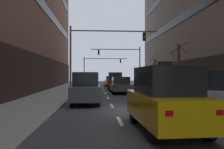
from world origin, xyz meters
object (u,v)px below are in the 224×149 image
(taxi_driving_5, at_px, (111,81))
(car_driving_4, at_px, (86,88))
(car_driving_1, at_px, (115,81))
(car_parked_2, at_px, (171,89))
(pedestrian_0, at_px, (197,84))
(car_parked_3, at_px, (153,83))
(traffic_signal_0, at_px, (97,47))
(street_tree_0, at_px, (179,67))
(car_parked_1, at_px, (214,92))
(car_driving_0, at_px, (121,85))
(car_driving_3, at_px, (92,82))
(traffic_signal_1, at_px, (125,59))
(taxi_driving_2, at_px, (165,99))
(street_tree_2, at_px, (155,72))
(traffic_signal_2, at_px, (98,64))

(taxi_driving_5, bearing_deg, car_driving_4, -97.77)
(car_driving_1, distance_m, car_driving_4, 15.38)
(car_parked_2, relative_size, pedestrian_0, 2.70)
(car_parked_3, distance_m, traffic_signal_0, 7.10)
(car_driving_4, relative_size, street_tree_0, 0.83)
(car_parked_1, bearing_deg, pedestrian_0, 70.84)
(taxi_driving_5, xyz_separation_m, traffic_signal_0, (-2.40, -15.58, 3.83))
(car_parked_2, distance_m, pedestrian_0, 4.89)
(traffic_signal_0, relative_size, street_tree_0, 1.61)
(street_tree_0, distance_m, pedestrian_0, 2.98)
(car_driving_0, height_order, car_driving_4, car_driving_4)
(car_driving_3, bearing_deg, street_tree_0, -51.06)
(traffic_signal_1, bearing_deg, traffic_signal_0, -106.27)
(traffic_signal_0, xyz_separation_m, pedestrian_0, (9.54, -1.21, -3.63))
(taxi_driving_2, distance_m, traffic_signal_1, 32.34)
(car_driving_3, xyz_separation_m, traffic_signal_0, (0.66, -12.44, 3.90))
(car_driving_3, bearing_deg, street_tree_2, -7.88)
(car_parked_2, relative_size, traffic_signal_1, 0.51)
(taxi_driving_2, bearing_deg, car_driving_1, 89.83)
(car_parked_3, xyz_separation_m, street_tree_0, (2.61, -0.41, 1.66))
(car_driving_3, xyz_separation_m, street_tree_2, (9.21, -1.28, 1.58))
(car_driving_1, bearing_deg, taxi_driving_5, 89.96)
(car_driving_1, height_order, street_tree_0, street_tree_0)
(traffic_signal_0, bearing_deg, car_parked_3, 13.73)
(car_parked_2, xyz_separation_m, traffic_signal_0, (-5.93, 4.50, 3.89))
(car_parked_3, bearing_deg, street_tree_0, -8.85)
(car_driving_3, distance_m, car_parked_1, 24.90)
(car_parked_3, relative_size, traffic_signal_1, 0.53)
(car_driving_4, distance_m, traffic_signal_0, 8.31)
(pedestrian_0, bearing_deg, car_driving_3, 126.79)
(taxi_driving_2, xyz_separation_m, traffic_signal_0, (-2.32, 15.18, 3.54))
(car_parked_3, height_order, traffic_signal_1, traffic_signal_1)
(car_driving_0, xyz_separation_m, car_driving_3, (-3.12, 11.18, -0.09))
(car_parked_2, bearing_deg, car_parked_1, -90.01)
(car_parked_1, bearing_deg, street_tree_2, 83.44)
(car_driving_0, distance_m, pedestrian_0, 7.50)
(car_parked_3, height_order, traffic_signal_2, traffic_signal_2)
(traffic_signal_0, xyz_separation_m, street_tree_2, (8.55, 11.16, -2.32))
(taxi_driving_2, height_order, car_parked_1, taxi_driving_2)
(car_driving_4, height_order, street_tree_2, street_tree_2)
(car_parked_3, xyz_separation_m, pedestrian_0, (3.60, -2.66, -0.01))
(car_driving_1, bearing_deg, pedestrian_0, -50.96)
(car_driving_4, height_order, car_parked_2, car_driving_4)
(traffic_signal_1, bearing_deg, pedestrian_0, -75.68)
(traffic_signal_2, relative_size, pedestrian_0, 5.93)
(traffic_signal_0, bearing_deg, car_driving_4, -95.71)
(car_parked_3, distance_m, street_tree_0, 3.12)
(taxi_driving_5, xyz_separation_m, car_parked_2, (3.54, -20.08, -0.06))
(car_driving_0, relative_size, car_driving_4, 1.05)
(pedestrian_0, bearing_deg, car_parked_1, -109.16)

